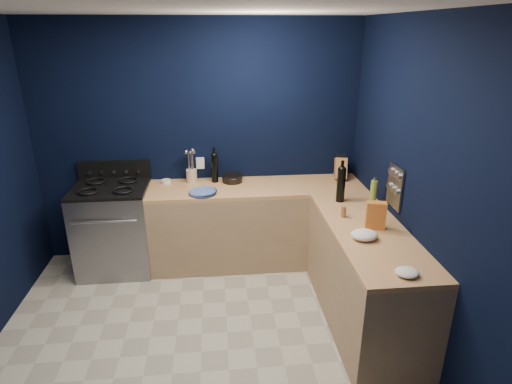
{
  "coord_description": "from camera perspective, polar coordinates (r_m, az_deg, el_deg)",
  "views": [
    {
      "loc": [
        0.18,
        -2.78,
        2.48
      ],
      "look_at": [
        0.55,
        1.0,
        1.0
      ],
      "focal_mm": 29.61,
      "sensor_mm": 36.0,
      "label": 1
    }
  ],
  "objects": [
    {
      "name": "floor",
      "position": [
        3.73,
        -7.39,
        -20.73
      ],
      "size": [
        3.5,
        3.5,
        0.02
      ],
      "primitive_type": "cube",
      "color": "#ADA897",
      "rests_on": "ground"
    },
    {
      "name": "ceiling",
      "position": [
        2.79,
        -10.13,
        23.69
      ],
      "size": [
        3.5,
        3.5,
        0.02
      ],
      "primitive_type": "cube",
      "color": "silver",
      "rests_on": "ground"
    },
    {
      "name": "wall_back",
      "position": [
        4.69,
        -7.67,
        6.54
      ],
      "size": [
        3.5,
        0.02,
        2.6
      ],
      "primitive_type": "cube",
      "color": "black",
      "rests_on": "ground"
    },
    {
      "name": "wall_right",
      "position": [
        3.41,
        22.47,
        -0.64
      ],
      "size": [
        0.02,
        3.5,
        2.6
      ],
      "primitive_type": "cube",
      "color": "black",
      "rests_on": "ground"
    },
    {
      "name": "cab_back",
      "position": [
        4.7,
        0.09,
        -4.54
      ],
      "size": [
        2.3,
        0.63,
        0.86
      ],
      "primitive_type": "cube",
      "color": "#A38360",
      "rests_on": "floor"
    },
    {
      "name": "top_back",
      "position": [
        4.53,
        0.09,
        0.59
      ],
      "size": [
        2.3,
        0.63,
        0.04
      ],
      "primitive_type": "cube",
      "color": "#9B6539",
      "rests_on": "cab_back"
    },
    {
      "name": "cab_right",
      "position": [
        3.89,
        14.42,
        -11.22
      ],
      "size": [
        0.63,
        1.67,
        0.86
      ],
      "primitive_type": "cube",
      "color": "#A38360",
      "rests_on": "floor"
    },
    {
      "name": "top_right",
      "position": [
        3.68,
        15.05,
        -5.28
      ],
      "size": [
        0.63,
        1.67,
        0.04
      ],
      "primitive_type": "cube",
      "color": "#9B6539",
      "rests_on": "cab_right"
    },
    {
      "name": "gas_range",
      "position": [
        4.79,
        -18.5,
        -4.84
      ],
      "size": [
        0.76,
        0.66,
        0.92
      ],
      "primitive_type": "cube",
      "color": "gray",
      "rests_on": "floor"
    },
    {
      "name": "oven_door",
      "position": [
        4.52,
        -19.3,
        -6.7
      ],
      "size": [
        0.59,
        0.02,
        0.42
      ],
      "primitive_type": "cube",
      "color": "black",
      "rests_on": "gas_range"
    },
    {
      "name": "cooktop",
      "position": [
        4.61,
        -19.18,
        0.48
      ],
      "size": [
        0.76,
        0.66,
        0.03
      ],
      "primitive_type": "cube",
      "color": "black",
      "rests_on": "gas_range"
    },
    {
      "name": "backguard",
      "position": [
        4.85,
        -18.58,
        2.89
      ],
      "size": [
        0.76,
        0.06,
        0.2
      ],
      "primitive_type": "cube",
      "color": "black",
      "rests_on": "gas_range"
    },
    {
      "name": "spice_panel",
      "position": [
        3.9,
        18.29,
        0.7
      ],
      "size": [
        0.02,
        0.28,
        0.38
      ],
      "primitive_type": "cube",
      "color": "gray",
      "rests_on": "wall_right"
    },
    {
      "name": "wall_outlet",
      "position": [
        4.73,
        -7.54,
        3.89
      ],
      "size": [
        0.09,
        0.02,
        0.13
      ],
      "primitive_type": "cube",
      "color": "white",
      "rests_on": "wall_back"
    },
    {
      "name": "plate_stack",
      "position": [
        4.33,
        -7.23,
        -0.04
      ],
      "size": [
        0.27,
        0.27,
        0.03
      ],
      "primitive_type": "cylinder",
      "rotation": [
        0.0,
        0.0,
        -0.0
      ],
      "color": "#2D4D9F",
      "rests_on": "top_back"
    },
    {
      "name": "ramekin",
      "position": [
        4.7,
        -12.04,
        1.41
      ],
      "size": [
        0.13,
        0.13,
        0.04
      ],
      "primitive_type": "cylinder",
      "rotation": [
        0.0,
        0.0,
        -0.39
      ],
      "color": "white",
      "rests_on": "top_back"
    },
    {
      "name": "utensil_crock",
      "position": [
        4.66,
        -8.68,
        2.17
      ],
      "size": [
        0.14,
        0.14,
        0.14
      ],
      "primitive_type": "cylinder",
      "rotation": [
        0.0,
        0.0,
        -0.22
      ],
      "color": "beige",
      "rests_on": "top_back"
    },
    {
      "name": "wine_bottle_back",
      "position": [
        4.62,
        -5.62,
        3.19
      ],
      "size": [
        0.09,
        0.09,
        0.31
      ],
      "primitive_type": "cylinder",
      "rotation": [
        0.0,
        0.0,
        0.22
      ],
      "color": "black",
      "rests_on": "top_back"
    },
    {
      "name": "lemon_basket",
      "position": [
        4.63,
        -3.21,
        1.86
      ],
      "size": [
        0.27,
        0.27,
        0.08
      ],
      "primitive_type": "cylinder",
      "rotation": [
        0.0,
        0.0,
        0.3
      ],
      "color": "black",
      "rests_on": "top_back"
    },
    {
      "name": "knife_block",
      "position": [
        4.81,
        11.34,
        3.14
      ],
      "size": [
        0.18,
        0.29,
        0.29
      ],
      "primitive_type": "cube",
      "rotation": [
        -0.31,
        0.0,
        -0.21
      ],
      "color": "#9B6438",
      "rests_on": "top_back"
    },
    {
      "name": "wine_bottle_right",
      "position": [
        4.14,
        11.4,
        0.91
      ],
      "size": [
        0.1,
        0.1,
        0.33
      ],
      "primitive_type": "cylinder",
      "rotation": [
        0.0,
        0.0,
        -0.18
      ],
      "color": "black",
      "rests_on": "top_right"
    },
    {
      "name": "oil_bottle",
      "position": [
        4.09,
        15.55,
        -0.24
      ],
      "size": [
        0.06,
        0.06,
        0.26
      ],
      "primitive_type": "cylinder",
      "rotation": [
        0.0,
        0.0,
        -0.01
      ],
      "color": "olive",
      "rests_on": "top_right"
    },
    {
      "name": "spice_jar_near",
      "position": [
        3.84,
        11.73,
        -2.6
      ],
      "size": [
        0.05,
        0.05,
        0.1
      ],
      "primitive_type": "cylinder",
      "rotation": [
        0.0,
        0.0,
        -0.01
      ],
      "color": "olive",
      "rests_on": "top_right"
    },
    {
      "name": "spice_jar_far",
      "position": [
        4.0,
        15.77,
        -2.17
      ],
      "size": [
        0.04,
        0.04,
        0.08
      ],
      "primitive_type": "cylinder",
      "rotation": [
        0.0,
        0.0,
        -0.01
      ],
      "color": "olive",
      "rests_on": "top_right"
    },
    {
      "name": "crouton_bag",
      "position": [
        3.67,
        15.86,
        -3.06
      ],
      "size": [
        0.18,
        0.11,
        0.24
      ],
      "primitive_type": "cube",
      "rotation": [
        0.0,
        0.0,
        -0.24
      ],
      "color": "#BD4319",
      "rests_on": "top_right"
    },
    {
      "name": "towel_front",
      "position": [
        3.49,
        14.41,
        -5.63
      ],
      "size": [
        0.22,
        0.19,
        0.08
      ],
      "primitive_type": "ellipsoid",
      "rotation": [
        0.0,
        0.0,
        -0.05
      ],
      "color": "white",
      "rests_on": "top_right"
    },
    {
      "name": "towel_end",
      "position": [
        3.1,
        19.72,
        -10.17
      ],
      "size": [
        0.18,
        0.16,
        0.05
      ],
      "primitive_type": "ellipsoid",
      "rotation": [
        0.0,
        0.0,
        0.1
      ],
      "color": "white",
      "rests_on": "top_right"
    }
  ]
}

